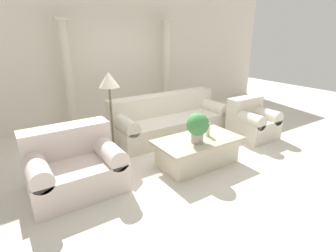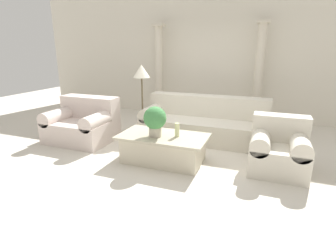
{
  "view_description": "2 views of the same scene",
  "coord_description": "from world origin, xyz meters",
  "px_view_note": "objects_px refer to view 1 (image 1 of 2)",
  "views": [
    {
      "loc": [
        -2.61,
        -3.53,
        2.09
      ],
      "look_at": [
        -0.25,
        0.01,
        0.57
      ],
      "focal_mm": 28.0,
      "sensor_mm": 36.0,
      "label": 1
    },
    {
      "loc": [
        1.49,
        -4.19,
        1.79
      ],
      "look_at": [
        -0.03,
        -0.22,
        0.52
      ],
      "focal_mm": 28.0,
      "sensor_mm": 36.0,
      "label": 2
    }
  ],
  "objects_px": {
    "coffee_table": "(197,151)",
    "armchair": "(252,121)",
    "floor_lamp": "(109,84)",
    "sofa_long": "(169,120)",
    "potted_plant": "(198,126)",
    "loveseat": "(73,164)"
  },
  "relations": [
    {
      "from": "coffee_table",
      "to": "armchair",
      "type": "xyz_separation_m",
      "value": [
        1.74,
        0.32,
        0.12
      ]
    },
    {
      "from": "coffee_table",
      "to": "floor_lamp",
      "type": "xyz_separation_m",
      "value": [
        -0.98,
        1.24,
        1.03
      ]
    },
    {
      "from": "sofa_long",
      "to": "floor_lamp",
      "type": "distance_m",
      "value": 1.63
    },
    {
      "from": "floor_lamp",
      "to": "potted_plant",
      "type": "bearing_deg",
      "value": -56.72
    },
    {
      "from": "coffee_table",
      "to": "armchair",
      "type": "distance_m",
      "value": 1.77
    },
    {
      "from": "potted_plant",
      "to": "coffee_table",
      "type": "bearing_deg",
      "value": 44.5
    },
    {
      "from": "loveseat",
      "to": "floor_lamp",
      "type": "bearing_deg",
      "value": 41.38
    },
    {
      "from": "coffee_table",
      "to": "armchair",
      "type": "relative_size",
      "value": 1.74
    },
    {
      "from": "loveseat",
      "to": "armchair",
      "type": "bearing_deg",
      "value": -1.65
    },
    {
      "from": "sofa_long",
      "to": "loveseat",
      "type": "distance_m",
      "value": 2.45
    },
    {
      "from": "armchair",
      "to": "loveseat",
      "type": "bearing_deg",
      "value": 178.35
    },
    {
      "from": "loveseat",
      "to": "armchair",
      "type": "height_order",
      "value": "loveseat"
    },
    {
      "from": "coffee_table",
      "to": "potted_plant",
      "type": "bearing_deg",
      "value": -135.5
    },
    {
      "from": "coffee_table",
      "to": "potted_plant",
      "type": "relative_size",
      "value": 2.95
    },
    {
      "from": "potted_plant",
      "to": "armchair",
      "type": "bearing_deg",
      "value": 12.8
    },
    {
      "from": "coffee_table",
      "to": "loveseat",
      "type": "bearing_deg",
      "value": 167.4
    },
    {
      "from": "floor_lamp",
      "to": "sofa_long",
      "type": "bearing_deg",
      "value": 6.25
    },
    {
      "from": "coffee_table",
      "to": "floor_lamp",
      "type": "distance_m",
      "value": 1.88
    },
    {
      "from": "loveseat",
      "to": "floor_lamp",
      "type": "height_order",
      "value": "floor_lamp"
    },
    {
      "from": "floor_lamp",
      "to": "loveseat",
      "type": "bearing_deg",
      "value": -138.62
    },
    {
      "from": "loveseat",
      "to": "sofa_long",
      "type": "bearing_deg",
      "value": 23.03
    },
    {
      "from": "coffee_table",
      "to": "floor_lamp",
      "type": "height_order",
      "value": "floor_lamp"
    }
  ]
}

